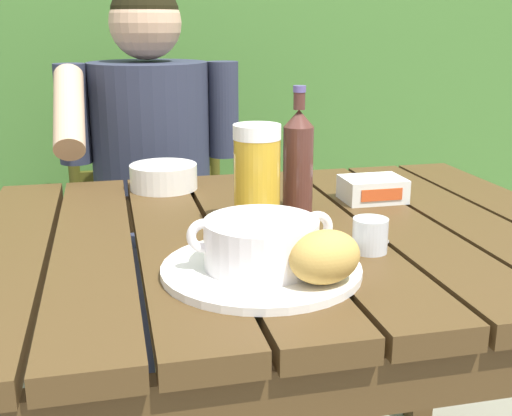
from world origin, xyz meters
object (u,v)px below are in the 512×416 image
object	(u,v)px
chair_near_diner	(152,230)
beer_glass	(257,176)
beer_bottle	(298,159)
diner_bowl	(164,177)
soup_bowl	(261,242)
water_glass_small	(370,235)
table_knife	(334,249)
serving_plate	(261,269)
butter_tub	(373,189)
person_eating	(152,169)
bread_roll	(325,257)

from	to	relation	value
chair_near_diner	beer_glass	world-z (taller)	beer_glass
beer_bottle	diner_bowl	distance (m)	0.34
soup_bowl	diner_bowl	world-z (taller)	soup_bowl
water_glass_small	table_knife	world-z (taller)	water_glass_small
beer_bottle	serving_plate	bearing A→B (deg)	-115.79
soup_bowl	chair_near_diner	bearing A→B (deg)	95.01
water_glass_small	butter_tub	xyz separation A→B (m)	(0.13, 0.29, -0.00)
soup_bowl	butter_tub	distance (m)	0.46
water_glass_small	butter_tub	bearing A→B (deg)	66.30
person_eating	bread_roll	distance (m)	0.97
soup_bowl	beer_glass	size ratio (longest dim) A/B	1.18
beer_glass	table_knife	world-z (taller)	beer_glass
bread_roll	soup_bowl	bearing A→B (deg)	130.60
beer_bottle	beer_glass	bearing A→B (deg)	-143.15
serving_plate	table_knife	xyz separation A→B (m)	(0.14, 0.06, -0.00)
serving_plate	water_glass_small	world-z (taller)	water_glass_small
chair_near_diner	bread_roll	bearing A→B (deg)	-81.93
table_knife	diner_bowl	world-z (taller)	diner_bowl
soup_bowl	bread_roll	world-z (taller)	soup_bowl
water_glass_small	diner_bowl	xyz separation A→B (m)	(-0.28, 0.48, -0.00)
chair_near_diner	diner_bowl	xyz separation A→B (m)	(-0.00, -0.54, 0.30)
beer_glass	table_knife	bearing A→B (deg)	-60.84
serving_plate	table_knife	distance (m)	0.15
chair_near_diner	serving_plate	distance (m)	1.11
person_eating	chair_near_diner	bearing A→B (deg)	89.14
butter_tub	diner_bowl	world-z (taller)	diner_bowl
diner_bowl	soup_bowl	bearing A→B (deg)	-79.95
serving_plate	beer_glass	xyz separation A→B (m)	(0.05, 0.22, 0.09)
serving_plate	beer_bottle	xyz separation A→B (m)	(0.14, 0.30, 0.10)
water_glass_small	table_knife	xyz separation A→B (m)	(-0.05, 0.01, -0.02)
beer_bottle	table_knife	distance (m)	0.25
chair_near_diner	butter_tub	world-z (taller)	chair_near_diner
beer_glass	beer_bottle	world-z (taller)	beer_bottle
serving_plate	soup_bowl	size ratio (longest dim) A/B	1.35
soup_bowl	butter_tub	world-z (taller)	soup_bowl
chair_near_diner	butter_tub	bearing A→B (deg)	-60.82
person_eating	bread_roll	world-z (taller)	person_eating
bread_roll	diner_bowl	bearing A→B (deg)	104.96
soup_bowl	water_glass_small	distance (m)	0.20
butter_tub	soup_bowl	bearing A→B (deg)	-133.30
bread_roll	diner_bowl	xyz separation A→B (m)	(-0.16, 0.61, -0.02)
beer_bottle	diner_bowl	size ratio (longest dim) A/B	1.64
soup_bowl	diner_bowl	size ratio (longest dim) A/B	1.48
person_eating	table_knife	distance (m)	0.84
chair_near_diner	person_eating	size ratio (longest dim) A/B	0.76
beer_glass	diner_bowl	distance (m)	0.34
soup_bowl	butter_tub	size ratio (longest dim) A/B	1.75
bread_roll	water_glass_small	distance (m)	0.18
chair_near_diner	soup_bowl	world-z (taller)	chair_near_diner
water_glass_small	diner_bowl	bearing A→B (deg)	120.67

